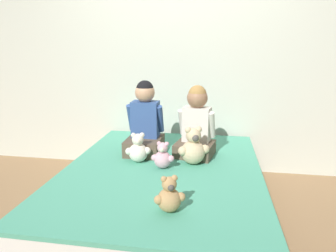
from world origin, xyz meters
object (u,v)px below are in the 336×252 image
teddy_bear_held_by_right_child (193,148)px  child_on_left (145,123)px  bed (163,192)px  teddy_bear_at_foot_of_bed (169,196)px  teddy_bear_between_children (163,157)px  child_on_right (196,125)px  teddy_bear_held_by_left_child (138,150)px

teddy_bear_held_by_right_child → child_on_left: bearing=131.0°
bed → teddy_bear_at_foot_of_bed: (0.16, -0.64, 0.31)m
teddy_bear_between_children → bed: bearing=-133.8°
child_on_left → child_on_right: child_on_left is taller
teddy_bear_at_foot_of_bed → teddy_bear_between_children: bearing=79.5°
bed → teddy_bear_held_by_left_child: size_ratio=7.82×
teddy_bear_between_children → child_on_left: bearing=123.1°
child_on_right → teddy_bear_between_children: bearing=-112.4°
child_on_right → teddy_bear_at_foot_of_bed: 1.03m
teddy_bear_held_by_left_child → teddy_bear_between_children: size_ratio=1.15×
teddy_bear_held_by_left_child → teddy_bear_between_children: bearing=-37.8°
child_on_left → teddy_bear_held_by_right_child: 0.54m
child_on_left → teddy_bear_at_foot_of_bed: bearing=-68.1°
teddy_bear_at_foot_of_bed → child_on_left: bearing=87.1°
bed → teddy_bear_at_foot_of_bed: size_ratio=8.76×
teddy_bear_between_children → teddy_bear_at_foot_of_bed: 0.66m
child_on_right → teddy_bear_held_by_left_child: child_on_right is taller
teddy_bear_held_by_left_child → teddy_bear_held_by_right_child: bearing=-11.1°
teddy_bear_between_children → teddy_bear_held_by_left_child: bearing=157.4°
child_on_right → teddy_bear_held_by_right_child: (-0.00, -0.23, -0.14)m
child_on_right → teddy_bear_between_children: size_ratio=2.82×
bed → teddy_bear_held_by_right_child: (0.24, 0.13, 0.35)m
bed → teddy_bear_at_foot_of_bed: teddy_bear_at_foot_of_bed is taller
teddy_bear_held_by_right_child → bed: bearing=-173.3°
child_on_right → bed: bearing=-112.5°
bed → teddy_bear_between_children: teddy_bear_between_children is taller
teddy_bear_held_by_right_child → teddy_bear_at_foot_of_bed: bearing=-118.4°
teddy_bear_held_by_left_child → teddy_bear_between_children: teddy_bear_held_by_left_child is taller
child_on_left → teddy_bear_held_by_right_child: (0.47, -0.24, -0.14)m
bed → teddy_bear_held_by_left_child: 0.41m
child_on_right → teddy_bear_at_foot_of_bed: (-0.09, -1.01, -0.18)m
child_on_right → teddy_bear_between_children: child_on_right is taller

